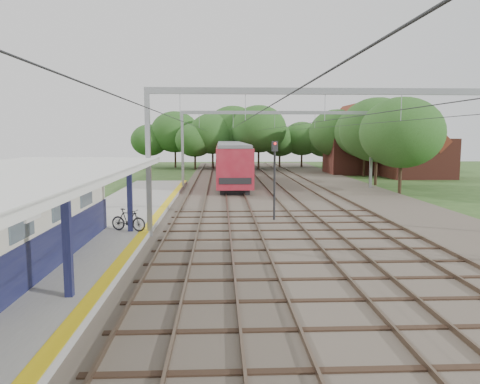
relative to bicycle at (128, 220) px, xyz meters
name	(u,v)px	position (x,y,z in m)	size (l,w,h in m)	color
ballast_bed	(291,196)	(9.99, 15.00, -0.83)	(18.00, 90.00, 0.10)	#473D33
platform	(91,240)	(-1.51, -1.00, -0.71)	(5.00, 52.00, 0.35)	gray
yellow_stripe	(141,235)	(0.74, -1.00, -0.53)	(0.45, 52.00, 0.01)	yellow
rail_tracks	(260,194)	(7.49, 15.00, -0.71)	(11.80, 88.00, 0.15)	brown
catenary_system	(294,125)	(9.38, 10.28, 4.63)	(17.22, 88.00, 7.00)	gray
tree_band	(260,135)	(9.84, 42.12, 4.04)	(31.72, 30.88, 8.82)	#382619
house_near	(418,152)	(26.99, 31.00, 2.11)	(7.00, 6.12, 7.89)	brown
house_far	(359,148)	(21.99, 37.00, 2.35)	(8.00, 6.12, 8.66)	brown
bicycle	(128,220)	(0.00, 0.00, 0.00)	(0.50, 1.77, 1.06)	black
train	(230,158)	(5.49, 33.30, 1.33)	(3.03, 37.74, 3.97)	black
signal_post	(275,171)	(7.34, 4.04, 2.00)	(0.36, 0.31, 4.51)	black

